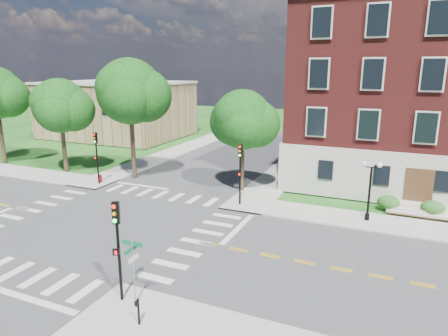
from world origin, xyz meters
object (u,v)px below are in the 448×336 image
at_px(push_button_post, 138,310).
at_px(traffic_signal_se, 118,239).
at_px(twin_lamp_west, 370,187).
at_px(traffic_signal_nw, 96,151).
at_px(traffic_signal_ne, 240,166).
at_px(street_sign_pole, 133,260).
at_px(fire_hydrant, 101,179).

bearing_deg(push_button_post, traffic_signal_se, 145.97).
bearing_deg(push_button_post, twin_lamp_west, 64.20).
distance_m(traffic_signal_se, traffic_signal_nw, 20.19).
bearing_deg(traffic_signal_ne, street_sign_pole, -87.68).
bearing_deg(traffic_signal_nw, traffic_signal_se, -46.72).
bearing_deg(fire_hydrant, push_button_post, -46.00).
bearing_deg(fire_hydrant, street_sign_pole, -45.72).
bearing_deg(street_sign_pole, traffic_signal_ne, 92.32).
relative_size(traffic_signal_ne, push_button_post, 4.00).
height_order(traffic_signal_se, fire_hydrant, traffic_signal_se).
xyz_separation_m(traffic_signal_nw, twin_lamp_west, (23.55, 0.39, -0.66)).
bearing_deg(traffic_signal_nw, fire_hydrant, 110.50).
height_order(traffic_signal_nw, street_sign_pole, traffic_signal_nw).
distance_m(traffic_signal_se, push_button_post, 3.25).
distance_m(traffic_signal_nw, fire_hydrant, 2.77).
bearing_deg(twin_lamp_west, traffic_signal_ne, -177.25).
bearing_deg(traffic_signal_se, fire_hydrant, 132.73).
height_order(traffic_signal_nw, twin_lamp_west, traffic_signal_nw).
bearing_deg(push_button_post, traffic_signal_ne, 95.80).
height_order(twin_lamp_west, push_button_post, twin_lamp_west).
bearing_deg(traffic_signal_se, twin_lamp_west, 57.23).
xyz_separation_m(traffic_signal_se, push_button_post, (1.82, -1.23, -2.39)).
relative_size(twin_lamp_west, street_sign_pole, 1.36).
relative_size(traffic_signal_se, street_sign_pole, 1.55).
height_order(traffic_signal_ne, push_button_post, traffic_signal_ne).
bearing_deg(street_sign_pole, traffic_signal_nw, 134.85).
distance_m(traffic_signal_se, fire_hydrant, 20.84).
xyz_separation_m(traffic_signal_nw, fire_hydrant, (-0.18, 0.48, -2.72)).
distance_m(traffic_signal_se, traffic_signal_ne, 14.63).
height_order(traffic_signal_nw, fire_hydrant, traffic_signal_nw).
bearing_deg(traffic_signal_se, push_button_post, -34.03).
distance_m(traffic_signal_nw, twin_lamp_west, 23.56).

